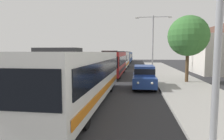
# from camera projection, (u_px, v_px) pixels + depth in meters

# --- Properties ---
(bus_lead) EXTENTS (2.58, 12.34, 3.21)m
(bus_lead) POSITION_uv_depth(u_px,v_px,m) (84.00, 75.00, 11.29)
(bus_lead) COLOR silver
(bus_lead) RESTS_ON ground_plane
(bus_second_in_line) EXTENTS (2.58, 11.30, 3.21)m
(bus_second_in_line) POSITION_uv_depth(u_px,v_px,m) (114.00, 62.00, 24.99)
(bus_second_in_line) COLOR maroon
(bus_second_in_line) RESTS_ON ground_plane
(bus_middle) EXTENTS (2.58, 12.20, 3.21)m
(bus_middle) POSITION_uv_depth(u_px,v_px,m) (122.00, 59.00, 37.44)
(bus_middle) COLOR silver
(bus_middle) RESTS_ON ground_plane
(bus_fourth_in_line) EXTENTS (2.58, 11.73, 3.21)m
(bus_fourth_in_line) POSITION_uv_depth(u_px,v_px,m) (126.00, 57.00, 50.95)
(bus_fourth_in_line) COLOR #284C8C
(bus_fourth_in_line) RESTS_ON ground_plane
(bus_rear) EXTENTS (2.58, 10.77, 3.21)m
(bus_rear) POSITION_uv_depth(u_px,v_px,m) (128.00, 56.00, 63.69)
(bus_rear) COLOR #284C8C
(bus_rear) RESTS_ON ground_plane
(white_suv) EXTENTS (1.86, 4.81, 1.90)m
(white_suv) POSITION_uv_depth(u_px,v_px,m) (144.00, 76.00, 16.19)
(white_suv) COLOR navy
(white_suv) RESTS_ON ground_plane
(box_truck_oncoming) EXTENTS (2.35, 7.95, 3.15)m
(box_truck_oncoming) POSITION_uv_depth(u_px,v_px,m) (117.00, 56.00, 61.09)
(box_truck_oncoming) COLOR white
(box_truck_oncoming) RESTS_ON ground_plane
(streetlamp_mid) EXTENTS (5.31, 0.28, 8.35)m
(streetlamp_mid) POSITION_uv_depth(u_px,v_px,m) (153.00, 38.00, 28.68)
(streetlamp_mid) COLOR gray
(streetlamp_mid) RESTS_ON sidewalk
(roadside_tree) EXTENTS (3.87, 3.87, 6.39)m
(roadside_tree) POSITION_uv_depth(u_px,v_px,m) (188.00, 36.00, 18.24)
(roadside_tree) COLOR #4C3823
(roadside_tree) RESTS_ON sidewalk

